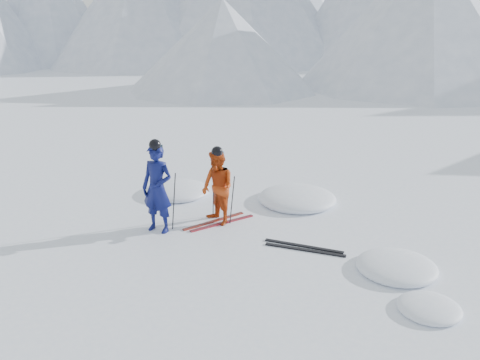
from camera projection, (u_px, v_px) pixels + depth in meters
The scene contains 12 objects.
ground at pixel (298, 251), 10.55m from camera, with size 160.00×160.00×0.00m, color white.
skier_blue at pixel (157, 188), 11.20m from camera, with size 0.74×0.48×2.02m, color #0D1350.
skier_red at pixel (218, 188), 11.67m from camera, with size 0.85×0.66×1.75m, color #B3390E.
pole_blue_left at pixel (152, 198), 11.58m from camera, with size 0.02×0.02×1.35m, color black.
pole_blue_right at pixel (174, 201), 11.38m from camera, with size 0.02×0.02×1.35m, color black.
pole_red_left at pixel (213, 194), 12.11m from camera, with size 0.02×0.02×1.16m, color black.
pole_red_right at pixel (232, 200), 11.73m from camera, with size 0.02×0.02×1.16m, color black.
ski_worn_left at pixel (214, 221), 12.00m from camera, with size 0.09×1.70×0.03m, color black.
ski_worn_right at pixel (222, 223), 11.88m from camera, with size 0.09×1.70×0.03m, color black.
ski_loose_a at pixel (304, 246), 10.72m from camera, with size 0.09×1.70×0.03m, color black.
ski_loose_b at pixel (305, 250), 10.55m from camera, with size 0.09×1.70×0.03m, color black.
snow_lumps at pixel (280, 215), 12.42m from camera, with size 8.55×4.96×0.44m.
Camera 1 is at (4.05, -8.72, 4.73)m, focal length 38.00 mm.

